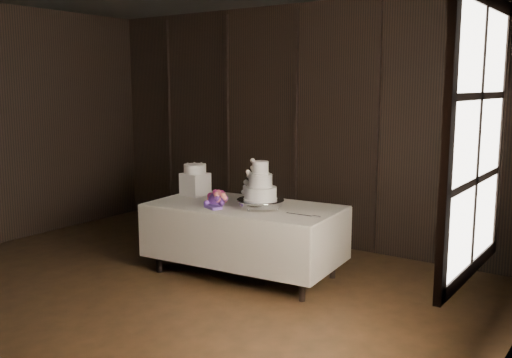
# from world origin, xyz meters

# --- Properties ---
(room) EXTENTS (6.08, 7.08, 3.08)m
(room) POSITION_xyz_m (0.00, 0.00, 1.50)
(room) COLOR black
(room) RESTS_ON ground
(window) EXTENTS (0.06, 1.16, 1.56)m
(window) POSITION_xyz_m (2.97, 0.50, 1.70)
(window) COLOR black
(window) RESTS_ON room
(display_table) EXTENTS (2.08, 1.22, 0.76)m
(display_table) POSITION_xyz_m (0.31, 1.95, 0.42)
(display_table) COLOR silver
(display_table) RESTS_ON ground
(cake_stand) EXTENTS (0.56, 0.56, 0.09)m
(cake_stand) POSITION_xyz_m (0.54, 1.91, 0.81)
(cake_stand) COLOR silver
(cake_stand) RESTS_ON display_table
(wedding_cake) EXTENTS (0.36, 0.33, 0.39)m
(wedding_cake) POSITION_xyz_m (0.51, 1.90, 1.01)
(wedding_cake) COLOR white
(wedding_cake) RESTS_ON cake_stand
(bouquet) EXTENTS (0.44, 0.50, 0.20)m
(bouquet) POSITION_xyz_m (0.10, 1.75, 0.83)
(bouquet) COLOR #C65457
(bouquet) RESTS_ON display_table
(box_pedestal) EXTENTS (0.28, 0.28, 0.25)m
(box_pedestal) POSITION_xyz_m (-0.48, 2.09, 0.89)
(box_pedestal) COLOR white
(box_pedestal) RESTS_ON display_table
(small_cake) EXTENTS (0.28, 0.28, 0.10)m
(small_cake) POSITION_xyz_m (-0.48, 2.09, 1.06)
(small_cake) COLOR white
(small_cake) RESTS_ON box_pedestal
(cake_knife) EXTENTS (0.37, 0.04, 0.01)m
(cake_knife) POSITION_xyz_m (1.02, 1.87, 0.77)
(cake_knife) COLOR silver
(cake_knife) RESTS_ON display_table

